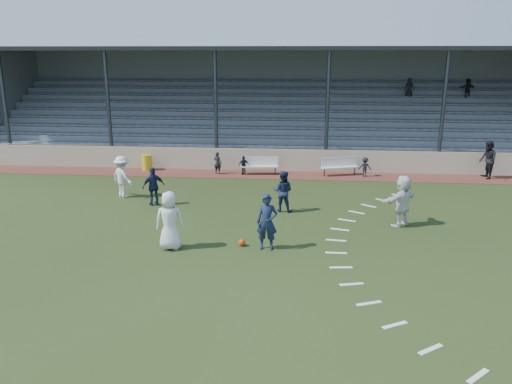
% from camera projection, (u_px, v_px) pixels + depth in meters
% --- Properties ---
extents(ground, '(90.00, 90.00, 0.00)m').
position_uv_depth(ground, '(249.00, 250.00, 16.52)').
color(ground, '#243415').
rests_on(ground, ground).
extents(cinder_track, '(34.00, 2.00, 0.02)m').
position_uv_depth(cinder_track, '(269.00, 175.00, 26.58)').
color(cinder_track, '#582A23').
rests_on(cinder_track, ground).
extents(retaining_wall, '(34.00, 0.18, 1.20)m').
position_uv_depth(retaining_wall, '(270.00, 160.00, 27.43)').
color(retaining_wall, '#B9A98F').
rests_on(retaining_wall, ground).
extents(bench_left, '(2.03, 0.62, 0.95)m').
position_uv_depth(bench_left, '(259.00, 164.00, 26.56)').
color(bench_left, silver).
rests_on(bench_left, cinder_track).
extents(bench_right, '(2.03, 1.02, 0.95)m').
position_uv_depth(bench_right, '(340.00, 164.00, 26.37)').
color(bench_right, silver).
rests_on(bench_right, cinder_track).
extents(trash_bin, '(0.53, 0.53, 0.85)m').
position_uv_depth(trash_bin, '(147.00, 162.00, 27.51)').
color(trash_bin, gold).
rests_on(trash_bin, cinder_track).
extents(football, '(0.24, 0.24, 0.24)m').
position_uv_depth(football, '(242.00, 242.00, 16.85)').
color(football, '#C53C0B').
rests_on(football, ground).
extents(player_white_lead, '(1.00, 0.69, 1.97)m').
position_uv_depth(player_white_lead, '(170.00, 221.00, 16.39)').
color(player_white_lead, silver).
rests_on(player_white_lead, ground).
extents(player_navy_lead, '(0.71, 0.49, 1.89)m').
position_uv_depth(player_navy_lead, '(267.00, 222.00, 16.36)').
color(player_navy_lead, '#16203D').
rests_on(player_navy_lead, ground).
extents(player_navy_mid, '(0.93, 0.78, 1.69)m').
position_uv_depth(player_navy_mid, '(283.00, 191.00, 20.33)').
color(player_navy_mid, '#16203D').
rests_on(player_navy_mid, ground).
extents(player_white_wing, '(1.40, 1.27, 1.88)m').
position_uv_depth(player_white_wing, '(123.00, 177.00, 22.31)').
color(player_white_wing, silver).
rests_on(player_white_wing, ground).
extents(player_navy_wing, '(1.02, 0.88, 1.65)m').
position_uv_depth(player_navy_wing, '(154.00, 186.00, 21.16)').
color(player_navy_wing, '#16203D').
rests_on(player_navy_wing, ground).
extents(player_white_back, '(1.72, 1.64, 1.94)m').
position_uv_depth(player_white_back, '(402.00, 201.00, 18.61)').
color(player_white_back, silver).
rests_on(player_white_back, ground).
extents(official, '(0.78, 0.98, 1.96)m').
position_uv_depth(official, '(488.00, 160.00, 25.52)').
color(official, black).
rests_on(official, cinder_track).
extents(sub_left_near, '(0.50, 0.41, 1.18)m').
position_uv_depth(sub_left_near, '(218.00, 163.00, 26.60)').
color(sub_left_near, black).
rests_on(sub_left_near, cinder_track).
extents(sub_left_far, '(0.64, 0.46, 1.00)m').
position_uv_depth(sub_left_far, '(244.00, 165.00, 26.46)').
color(sub_left_far, black).
rests_on(sub_left_far, cinder_track).
extents(sub_right, '(0.66, 0.38, 1.01)m').
position_uv_depth(sub_right, '(365.00, 167.00, 26.07)').
color(sub_right, black).
rests_on(sub_right, cinder_track).
extents(grandstand, '(34.60, 9.00, 6.61)m').
position_uv_depth(grandstand, '(275.00, 119.00, 31.51)').
color(grandstand, gray).
rests_on(grandstand, ground).
extents(penalty_arc, '(3.89, 14.63, 0.01)m').
position_uv_depth(penalty_arc, '(376.00, 254.00, 16.17)').
color(penalty_arc, white).
rests_on(penalty_arc, ground).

